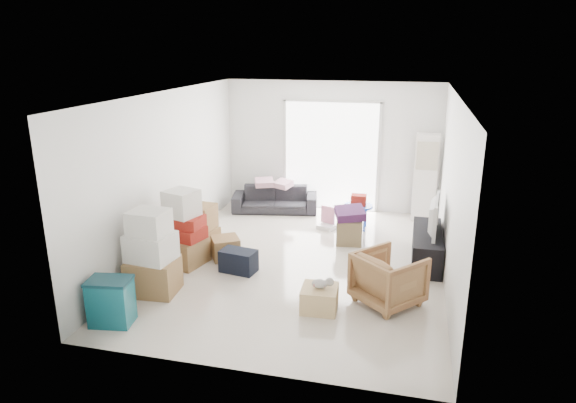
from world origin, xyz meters
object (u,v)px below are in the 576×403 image
Objects in this scene: ottoman at (349,231)px; kids_table at (358,204)px; armchair at (389,276)px; television at (428,228)px; tv_console at (427,247)px; storage_bins at (111,301)px; wood_crate at (319,298)px; ac_tower at (425,178)px; sofa at (275,195)px.

kids_table is (0.07, 0.79, 0.26)m from ottoman.
television is at bearing -67.09° from armchair.
tv_console is at bearing 0.00° from television.
storage_bins is (-3.90, -2.98, -0.26)m from television.
kids_table reaches higher than wood_crate.
armchair is (-0.48, -3.72, -0.47)m from ac_tower.
tv_console is 1.89× the size of armchair.
ottoman is 0.83m from kids_table.
sofa is 2.62× the size of kids_table.
television is 3.68m from sofa.
wood_crate is at bearing -125.31° from tv_console.
kids_table is at bearing 134.39° from tv_console.
storage_bins is at bearing -158.43° from wood_crate.
television is at bearing 0.00° from tv_console.
ottoman reaches higher than wood_crate.
tv_console is at bearing -67.09° from armchair.
ottoman is (-1.33, 0.51, -0.35)m from television.
ac_tower is 2.21m from tv_console.
tv_console is at bearing -43.28° from sofa.
armchair is 2.98m from kids_table.
kids_table is (-0.73, 2.89, 0.08)m from armchair.
storage_bins is at bearing 131.58° from television.
armchair is at bearing -69.24° from ottoman.
ac_tower reaches higher than armchair.
sofa is 2.30m from ottoman.
television is at bearing -88.65° from ac_tower.
storage_bins is at bearing -121.69° from kids_table.
storage_bins is 0.91× the size of kids_table.
ac_tower is 2.85× the size of storage_bins.
television is (0.00, 0.00, 0.32)m from tv_console.
kids_table reaches higher than tv_console.
television is 1.81m from kids_table.
sofa reaches higher than storage_bins.
armchair is 1.70× the size of wood_crate.
storage_bins is 1.37× the size of ottoman.
television is 1.62× the size of storage_bins.
kids_table reaches higher than ottoman.
wood_crate is at bearing -91.81° from ottoman.
storage_bins reaches higher than ottoman.
ac_tower is 2.14m from television.
ac_tower is 2.59× the size of kids_table.
wood_crate is (-0.14, -3.28, -0.33)m from kids_table.
television is at bearing -45.61° from kids_table.
sofa is at bearing -177.18° from ac_tower.
ac_tower reaches higher than sofa.
ac_tower reaches higher than wood_crate.
sofa is at bearing 140.47° from ottoman.
ac_tower is at bearing 91.35° from tv_console.
ac_tower reaches higher than kids_table.
sofa is 3.96× the size of ottoman.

